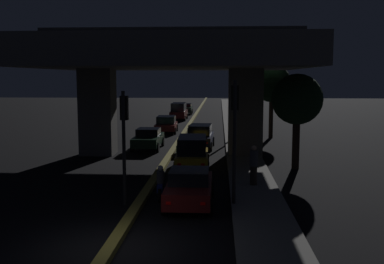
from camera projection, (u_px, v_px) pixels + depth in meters
name	position (u px, v px, depth m)	size (l,w,h in m)	color
ground_plane	(112.00, 249.00, 13.29)	(200.00, 200.00, 0.00)	black
median_divider	(190.00, 124.00, 47.96)	(0.39, 126.00, 0.22)	olive
sidewalk_right	(237.00, 133.00, 40.74)	(2.19, 126.00, 0.14)	slate
elevated_overpass	(170.00, 60.00, 28.74)	(17.11, 13.84, 8.25)	#5B5956
traffic_light_left_of_median	(124.00, 127.00, 17.66)	(0.30, 0.49, 4.54)	black
traffic_light_right_of_median	(235.00, 121.00, 17.36)	(0.30, 0.49, 4.95)	black
street_lamp	(229.00, 76.00, 35.33)	(2.57, 0.32, 8.81)	#2D2D30
car_dark_red_lead	(189.00, 187.00, 17.83)	(1.91, 4.24, 1.45)	#591414
car_taxi_yellow_second	(192.00, 152.00, 24.96)	(1.99, 4.07, 1.79)	gold
car_dark_blue_third	(200.00, 136.00, 32.26)	(2.03, 4.10, 1.70)	#141938
car_dark_green_lead_oncoming	(148.00, 138.00, 31.96)	(1.93, 4.45, 1.46)	black
car_dark_red_second_oncoming	(166.00, 124.00, 41.44)	(2.09, 4.04, 1.54)	#591414
car_dark_red_third_oncoming	(179.00, 111.00, 53.99)	(1.97, 4.83, 2.06)	#591414
car_dark_green_fourth_oncoming	(185.00, 109.00, 62.66)	(2.07, 4.45, 1.47)	black
motorcycle_blue_filtering_near	(160.00, 184.00, 18.77)	(0.34, 1.75, 1.42)	black
motorcycle_black_filtering_mid	(179.00, 156.00, 25.78)	(0.34, 1.69, 1.38)	black
motorcycle_white_filtering_far	(189.00, 136.00, 34.49)	(0.32, 1.84, 1.46)	black
pedestrian_on_sidewalk	(254.00, 165.00, 20.61)	(0.38, 0.38, 1.83)	#2D261E
roadside_tree_kerbside_near	(297.00, 100.00, 24.62)	(2.80, 2.80, 5.28)	#2D2116
roadside_tree_kerbside_mid	(272.00, 83.00, 37.27)	(3.20, 3.20, 6.22)	#2D2116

